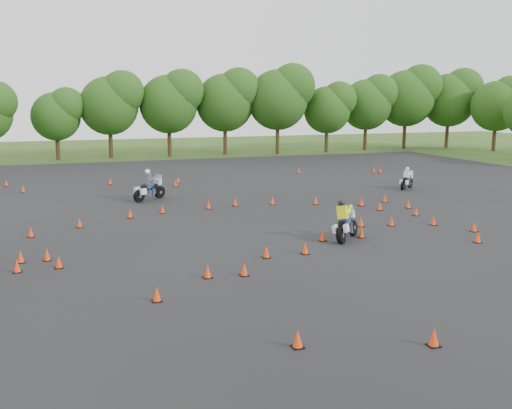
# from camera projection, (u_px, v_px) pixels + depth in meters

# --- Properties ---
(ground) EXTENTS (140.00, 140.00, 0.00)m
(ground) POSITION_uv_depth(u_px,v_px,m) (288.00, 249.00, 23.75)
(ground) COLOR #2D5119
(ground) RESTS_ON ground
(asphalt_pad) EXTENTS (62.00, 62.00, 0.00)m
(asphalt_pad) POSITION_uv_depth(u_px,v_px,m) (243.00, 221.00, 29.32)
(asphalt_pad) COLOR black
(asphalt_pad) RESTS_ON ground
(treeline) EXTENTS (87.00, 32.46, 10.85)m
(treeline) POSITION_uv_depth(u_px,v_px,m) (178.00, 114.00, 56.21)
(treeline) COLOR #234915
(treeline) RESTS_ON ground
(traffic_cones) EXTENTS (36.76, 33.05, 0.45)m
(traffic_cones) POSITION_uv_depth(u_px,v_px,m) (244.00, 218.00, 28.85)
(traffic_cones) COLOR #E93A09
(traffic_cones) RESTS_ON asphalt_pad
(rider_grey) EXTENTS (2.50, 2.13, 1.95)m
(rider_grey) POSITION_uv_depth(u_px,v_px,m) (149.00, 184.00, 35.10)
(rider_grey) COLOR #414549
(rider_grey) RESTS_ON ground
(rider_yellow) EXTENTS (2.21, 2.16, 1.83)m
(rider_yellow) POSITION_uv_depth(u_px,v_px,m) (349.00, 220.00, 25.18)
(rider_yellow) COLOR yellow
(rider_yellow) RESTS_ON ground
(rider_white) EXTENTS (1.97, 1.69, 1.54)m
(rider_white) POSITION_uv_depth(u_px,v_px,m) (407.00, 178.00, 39.60)
(rider_white) COLOR silver
(rider_white) RESTS_ON ground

